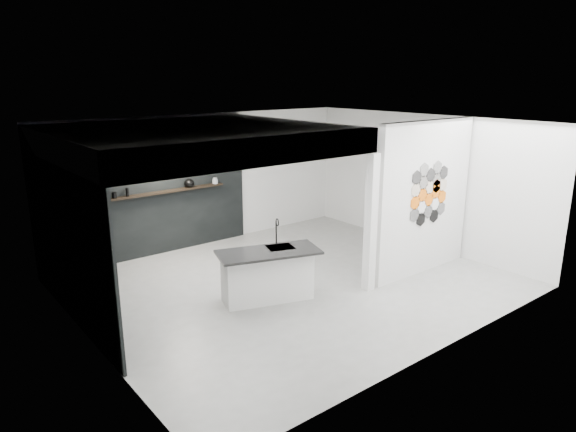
# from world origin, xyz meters

# --- Properties ---
(floor) EXTENTS (7.00, 6.00, 0.01)m
(floor) POSITION_xyz_m (0.00, 0.00, -0.01)
(floor) COLOR gray
(partition_panel) EXTENTS (2.45, 0.15, 2.80)m
(partition_panel) POSITION_xyz_m (2.23, -1.00, 1.40)
(partition_panel) COLOR silver
(partition_panel) RESTS_ON floor
(bay_clad_back) EXTENTS (4.40, 0.04, 2.35)m
(bay_clad_back) POSITION_xyz_m (-1.30, 2.97, 1.18)
(bay_clad_back) COLOR black
(bay_clad_back) RESTS_ON floor
(bay_clad_left) EXTENTS (0.04, 4.00, 2.35)m
(bay_clad_left) POSITION_xyz_m (-3.47, 1.00, 1.18)
(bay_clad_left) COLOR black
(bay_clad_left) RESTS_ON floor
(bulkhead) EXTENTS (4.40, 4.00, 0.40)m
(bulkhead) POSITION_xyz_m (-1.30, 1.00, 2.55)
(bulkhead) COLOR silver
(bulkhead) RESTS_ON corner_column
(corner_column) EXTENTS (0.16, 0.16, 2.35)m
(corner_column) POSITION_xyz_m (0.82, -1.00, 1.18)
(corner_column) COLOR silver
(corner_column) RESTS_ON floor
(fascia_beam) EXTENTS (4.40, 0.16, 0.40)m
(fascia_beam) POSITION_xyz_m (-1.30, -0.92, 2.55)
(fascia_beam) COLOR silver
(fascia_beam) RESTS_ON corner_column
(wall_basin) EXTENTS (0.40, 0.60, 0.12)m
(wall_basin) POSITION_xyz_m (-3.24, 0.80, 0.85)
(wall_basin) COLOR silver
(wall_basin) RESTS_ON bay_clad_left
(display_shelf) EXTENTS (3.00, 0.15, 0.04)m
(display_shelf) POSITION_xyz_m (-1.20, 2.87, 1.30)
(display_shelf) COLOR black
(display_shelf) RESTS_ON bay_clad_back
(kitchen_island) EXTENTS (1.76, 1.19, 1.31)m
(kitchen_island) POSITION_xyz_m (-0.77, -0.26, 0.44)
(kitchen_island) COLOR silver
(kitchen_island) RESTS_ON floor
(stockpot) EXTENTS (0.24, 0.24, 0.18)m
(stockpot) POSITION_xyz_m (-2.27, 2.87, 1.41)
(stockpot) COLOR black
(stockpot) RESTS_ON display_shelf
(kettle) EXTENTS (0.23, 0.23, 0.18)m
(kettle) POSITION_xyz_m (-0.47, 2.87, 1.41)
(kettle) COLOR black
(kettle) RESTS_ON display_shelf
(glass_bowl) EXTENTS (0.14, 0.14, 0.09)m
(glass_bowl) POSITION_xyz_m (0.15, 2.87, 1.36)
(glass_bowl) COLOR gray
(glass_bowl) RESTS_ON display_shelf
(glass_vase) EXTENTS (0.12, 0.12, 0.13)m
(glass_vase) POSITION_xyz_m (0.15, 2.87, 1.38)
(glass_vase) COLOR gray
(glass_vase) RESTS_ON display_shelf
(bottle_dark) EXTENTS (0.07, 0.07, 0.16)m
(bottle_dark) POSITION_xyz_m (-1.79, 2.87, 1.40)
(bottle_dark) COLOR black
(bottle_dark) RESTS_ON display_shelf
(utensil_cup) EXTENTS (0.11, 0.11, 0.11)m
(utensil_cup) POSITION_xyz_m (-2.04, 2.87, 1.38)
(utensil_cup) COLOR black
(utensil_cup) RESTS_ON display_shelf
(hex_tile_cluster) EXTENTS (1.04, 0.02, 1.16)m
(hex_tile_cluster) POSITION_xyz_m (2.26, -1.09, 1.50)
(hex_tile_cluster) COLOR black
(hex_tile_cluster) RESTS_ON partition_panel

